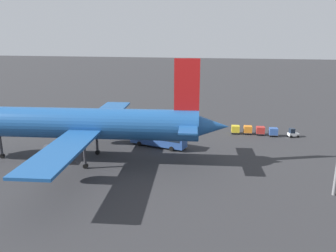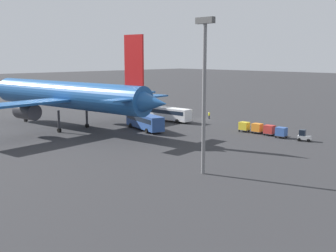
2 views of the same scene
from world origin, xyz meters
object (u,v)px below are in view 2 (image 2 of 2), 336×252
Objects in this scene: shuttle_bus_near at (170,113)px; baggage_tug at (304,136)px; airplane at (67,95)px; cargo_cart_blue at (281,132)px; worker_person at (209,115)px; cargo_cart_yellow at (244,126)px; shuttle_bus_far at (145,121)px; cargo_cart_red at (269,130)px; cargo_cart_orange at (257,128)px.

shuttle_bus_near is 34.61m from baggage_tug.
airplane is 44.83m from cargo_cart_blue.
worker_person is 0.82× the size of cargo_cart_yellow.
baggage_tug is at bearing -179.59° from cargo_cart_yellow.
baggage_tug is at bearing -174.60° from cargo_cart_blue.
cargo_cart_red is at bearing -134.40° from shuttle_bus_far.
airplane is 25.93× the size of cargo_cart_red.
cargo_cart_red reaches higher than worker_person.
airplane is 40.46m from cargo_cart_orange.
cargo_cart_yellow is (-28.32, -24.56, -6.11)m from airplane.
cargo_cart_red is 5.93m from cargo_cart_yellow.
worker_person is (0.69, -22.01, -1.15)m from shuttle_bus_far.
cargo_cart_red is (-22.19, -13.52, -0.83)m from shuttle_bus_far.
shuttle_bus_near is 13.25m from shuttle_bus_far.
cargo_cart_blue is 1.00× the size of cargo_cart_red.
shuttle_bus_far is at bearing 31.35° from cargo_cart_red.
cargo_cart_yellow is at bearing -2.11° from cargo_cart_blue.
shuttle_bus_far is at bearing 91.79° from worker_person.
shuttle_bus_far reaches higher than worker_person.
cargo_cart_blue is (-25.84, 9.00, 0.32)m from worker_person.
shuttle_bus_far is 6.04× the size of cargo_cart_red.
shuttle_bus_near is at bearing -113.85° from airplane.
cargo_cart_blue is 3.01m from cargo_cart_red.
airplane is 35.71m from worker_person.
shuttle_bus_near is 0.94× the size of shuttle_bus_far.
cargo_cart_orange is at bearing -3.10° from cargo_cart_red.
baggage_tug reaches higher than cargo_cart_red.
worker_person is at bearing -19.21° from cargo_cart_blue.
cargo_cart_blue and cargo_cart_yellow have the same top height.
shuttle_bus_far is 6.04× the size of cargo_cart_blue.
cargo_cart_red is at bearing 176.90° from cargo_cart_orange.
airplane is 4.59× the size of shuttle_bus_near.
cargo_cart_orange is (-31.29, -24.91, -6.11)m from airplane.
shuttle_bus_near is at bearing 2.83° from cargo_cart_yellow.
cargo_cart_yellow is at bearing -126.39° from shuttle_bus_far.
shuttle_bus_near is 5.65× the size of cargo_cart_red.
cargo_cart_red is (2.96, -0.51, 0.00)m from cargo_cart_blue.
cargo_cart_red and cargo_cart_orange have the same top height.
shuttle_bus_near is 24.23m from cargo_cart_orange.
shuttle_bus_far is 7.38× the size of worker_person.
airplane reaches higher than shuttle_bus_far.
cargo_cart_blue is at bearing -153.94° from airplane.
cargo_cart_yellow is (-16.95, 8.67, 0.32)m from worker_person.
cargo_cart_yellow is at bearing 152.90° from worker_person.
airplane is 31.70× the size of worker_person.
shuttle_bus_near reaches higher than cargo_cart_red.
baggage_tug reaches higher than cargo_cart_yellow.
airplane reaches higher than cargo_cart_red.
shuttle_bus_far is 6.04× the size of cargo_cart_orange.
shuttle_bus_near reaches higher than cargo_cart_yellow.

